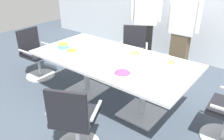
{
  "coord_description": "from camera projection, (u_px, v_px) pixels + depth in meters",
  "views": [
    {
      "loc": [
        1.88,
        -2.38,
        2.04
      ],
      "look_at": [
        0.0,
        0.0,
        0.55
      ],
      "focal_mm": 36.18,
      "sensor_mm": 36.0,
      "label": 1
    }
  ],
  "objects": [
    {
      "name": "plate_stack",
      "position": [
        94.0,
        45.0,
        3.72
      ],
      "size": [
        0.23,
        0.23,
        0.04
      ],
      "color": "white",
      "rests_on": "conference_table"
    },
    {
      "name": "office_chair_0",
      "position": [
        133.0,
        53.0,
        4.39
      ],
      "size": [
        0.74,
        0.74,
        0.91
      ],
      "rotation": [
        0.0,
        0.0,
        -2.62
      ],
      "color": "silver",
      "rests_on": "ground"
    },
    {
      "name": "person_standing_0",
      "position": [
        145.0,
        20.0,
        4.53
      ],
      "size": [
        0.56,
        0.41,
        1.81
      ],
      "rotation": [
        0.0,
        0.0,
        -2.6
      ],
      "color": "black",
      "rests_on": "ground"
    },
    {
      "name": "snack_bowl_pretzels",
      "position": [
        72.0,
        52.0,
        3.4
      ],
      "size": [
        0.19,
        0.19,
        0.09
      ],
      "color": "white",
      "rests_on": "conference_table"
    },
    {
      "name": "donut_platter",
      "position": [
        162.0,
        60.0,
        3.17
      ],
      "size": [
        0.39,
        0.39,
        0.04
      ],
      "color": "white",
      "rests_on": "conference_table"
    },
    {
      "name": "snack_bowl_chips_orange",
      "position": [
        63.0,
        45.0,
        3.64
      ],
      "size": [
        0.18,
        0.18,
        0.09
      ],
      "color": "#4C9EC6",
      "rests_on": "conference_table"
    },
    {
      "name": "office_chair_2",
      "position": [
        74.0,
        123.0,
        2.51
      ],
      "size": [
        0.72,
        0.72,
        0.91
      ],
      "rotation": [
        0.0,
        0.0,
        0.45
      ],
      "color": "silver",
      "rests_on": "ground"
    },
    {
      "name": "ground_plane",
      "position": [
        112.0,
        101.0,
        3.63
      ],
      "size": [
        10.0,
        10.0,
        0.01
      ],
      "primitive_type": "cube",
      "color": "#3D4754"
    },
    {
      "name": "conference_table",
      "position": [
        112.0,
        65.0,
        3.35
      ],
      "size": [
        2.4,
        1.2,
        0.75
      ],
      "color": "white",
      "rests_on": "ground"
    },
    {
      "name": "office_chair_1",
      "position": [
        36.0,
        56.0,
        4.25
      ],
      "size": [
        0.56,
        0.56,
        0.91
      ],
      "rotation": [
        0.0,
        0.0,
        -1.52
      ],
      "color": "silver",
      "rests_on": "ground"
    },
    {
      "name": "person_standing_1",
      "position": [
        182.0,
        30.0,
        4.16
      ],
      "size": [
        0.61,
        0.23,
        1.68
      ],
      "rotation": [
        0.0,
        0.0,
        -3.13
      ],
      "color": "brown",
      "rests_on": "ground"
    },
    {
      "name": "snack_bowl_cookies",
      "position": [
        135.0,
        54.0,
        3.31
      ],
      "size": [
        0.18,
        0.18,
        0.09
      ],
      "color": "beige",
      "rests_on": "conference_table"
    },
    {
      "name": "snack_bowl_candy_mix",
      "position": [
        122.0,
        74.0,
        2.73
      ],
      "size": [
        0.23,
        0.23,
        0.09
      ],
      "color": "beige",
      "rests_on": "conference_table"
    }
  ]
}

